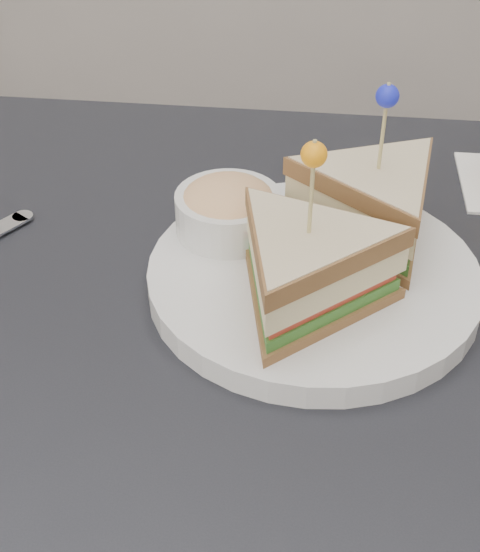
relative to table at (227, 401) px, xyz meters
name	(u,v)px	position (x,y,z in m)	size (l,w,h in m)	color
table	(227,401)	(0.00, 0.00, 0.00)	(0.80, 0.80, 0.75)	black
plate_meal	(324,241)	(0.07, 0.07, 0.12)	(0.32, 0.32, 0.16)	white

